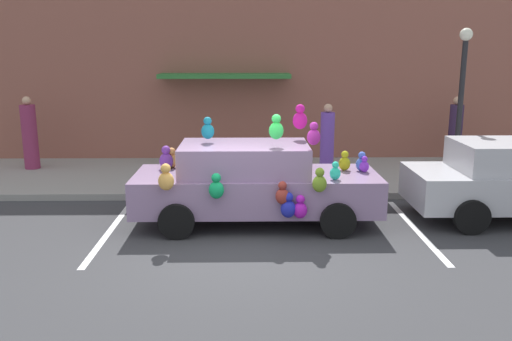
% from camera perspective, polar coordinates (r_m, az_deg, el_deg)
% --- Properties ---
extents(ground_plane, '(60.00, 60.00, 0.00)m').
position_cam_1_polar(ground_plane, '(9.03, -1.79, -8.45)').
color(ground_plane, '#38383A').
extents(sidewalk, '(24.00, 4.00, 0.15)m').
position_cam_1_polar(sidewalk, '(13.79, -1.49, -0.59)').
color(sidewalk, gray).
rests_on(sidewalk, ground).
extents(storefront_building, '(24.00, 1.25, 6.40)m').
position_cam_1_polar(storefront_building, '(15.56, -1.50, 12.53)').
color(storefront_building, brown).
rests_on(storefront_building, ground).
extents(parking_stripe_front, '(0.12, 3.60, 0.01)m').
position_cam_1_polar(parking_stripe_front, '(10.44, 16.63, -5.99)').
color(parking_stripe_front, silver).
rests_on(parking_stripe_front, ground).
extents(parking_stripe_rear, '(0.12, 3.60, 0.01)m').
position_cam_1_polar(parking_stripe_rear, '(10.28, -15.27, -6.19)').
color(parking_stripe_rear, silver).
rests_on(parking_stripe_rear, ground).
extents(plush_covered_car, '(4.58, 2.00, 2.23)m').
position_cam_1_polar(plush_covered_car, '(10.12, -0.26, -1.28)').
color(plush_covered_car, gray).
rests_on(plush_covered_car, ground).
extents(teddy_bear_on_sidewalk, '(0.34, 0.28, 0.64)m').
position_cam_1_polar(teddy_bear_on_sidewalk, '(12.22, 0.84, -0.55)').
color(teddy_bear_on_sidewalk, beige).
rests_on(teddy_bear_on_sidewalk, sidewalk).
extents(street_lamp_post, '(0.28, 0.28, 3.57)m').
position_cam_1_polar(street_lamp_post, '(12.86, 21.04, 7.91)').
color(street_lamp_post, black).
rests_on(street_lamp_post, sidewalk).
extents(pedestrian_near_shopfront, '(0.39, 0.39, 1.92)m').
position_cam_1_polar(pedestrian_near_shopfront, '(15.38, -22.95, 3.45)').
color(pedestrian_near_shopfront, '#852B50').
rests_on(pedestrian_near_shopfront, sidewalk).
extents(pedestrian_walking_past, '(0.33, 0.33, 1.87)m').
position_cam_1_polar(pedestrian_walking_past, '(12.89, 7.57, 2.66)').
color(pedestrian_walking_past, '#6842A9').
rests_on(pedestrian_walking_past, sidewalk).
extents(pedestrian_by_lamp, '(0.36, 0.36, 1.89)m').
position_cam_1_polar(pedestrian_by_lamp, '(15.45, 20.43, 3.67)').
color(pedestrian_by_lamp, '#332140').
rests_on(pedestrian_by_lamp, sidewalk).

